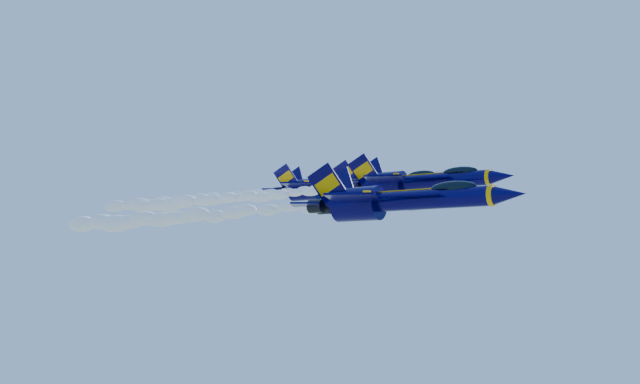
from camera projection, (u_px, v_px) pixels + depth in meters
The scene contains 8 objects.
jet_lead at pixel (398, 200), 69.20m from camera, with size 19.82×16.26×7.36m.
smoke_trail_jet_lead at pixel (182, 217), 82.00m from camera, with size 32.21×2.05×1.84m, color white.
jet_second at pixel (418, 182), 82.78m from camera, with size 17.97×14.74×6.68m.
smoke_trail_jet_second at pixel (235, 198), 95.17m from camera, with size 32.21×1.86×1.67m, color white.
jet_third at pixel (389, 183), 92.55m from camera, with size 16.07×13.18×5.97m.
smoke_trail_jet_third at pixel (231, 197), 104.51m from camera, with size 32.21×1.66×1.50m, color white.
jet_fourth at pixel (329, 187), 104.86m from camera, with size 18.74×15.37×6.96m.
smoke_trail_jet_fourth at pixel (189, 200), 117.42m from camera, with size 32.21×1.94×1.74m, color white.
Camera 1 is at (43.85, -77.54, 143.00)m, focal length 45.00 mm.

